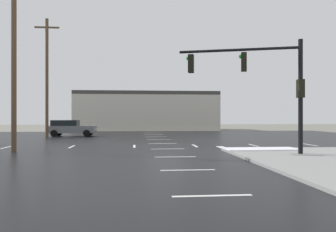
% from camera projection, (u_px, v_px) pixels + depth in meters
% --- Properties ---
extents(ground_plane, '(120.00, 120.00, 0.00)m').
position_uv_depth(ground_plane, '(165.00, 146.00, 22.28)').
color(ground_plane, slate).
extents(road_asphalt, '(44.00, 44.00, 0.02)m').
position_uv_depth(road_asphalt, '(165.00, 146.00, 22.28)').
color(road_asphalt, black).
rests_on(road_asphalt, ground_plane).
extents(snow_strip_curbside, '(4.00, 1.60, 0.06)m').
position_uv_depth(snow_strip_curbside, '(261.00, 149.00, 18.76)').
color(snow_strip_curbside, white).
rests_on(snow_strip_curbside, sidewalk_corner).
extents(lane_markings, '(36.15, 36.15, 0.01)m').
position_uv_depth(lane_markings, '(186.00, 148.00, 21.02)').
color(lane_markings, silver).
rests_on(lane_markings, road_asphalt).
extents(traffic_signal_mast, '(5.90, 2.07, 5.62)m').
position_uv_depth(traffic_signal_mast, '(264.00, 77.00, 17.01)').
color(traffic_signal_mast, black).
rests_on(traffic_signal_mast, sidewalk_corner).
extents(strip_building_background, '(19.66, 8.00, 5.38)m').
position_uv_depth(strip_building_background, '(147.00, 111.00, 48.80)').
color(strip_building_background, beige).
rests_on(strip_building_background, ground_plane).
extents(sedan_grey, '(4.58, 2.13, 1.58)m').
position_uv_depth(sedan_grey, '(71.00, 128.00, 33.19)').
color(sedan_grey, slate).
rests_on(sedan_grey, road_asphalt).
extents(utility_pole_mid, '(2.20, 0.28, 10.29)m').
position_uv_depth(utility_pole_mid, '(14.00, 55.00, 18.66)').
color(utility_pole_mid, brown).
rests_on(utility_pole_mid, ground_plane).
extents(utility_pole_far, '(2.20, 0.28, 10.93)m').
position_uv_depth(utility_pole_far, '(47.00, 76.00, 31.10)').
color(utility_pole_far, brown).
rests_on(utility_pole_far, ground_plane).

